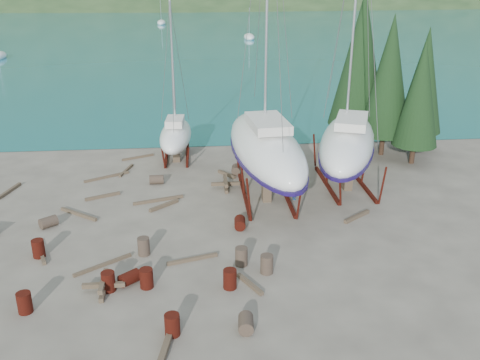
{
  "coord_description": "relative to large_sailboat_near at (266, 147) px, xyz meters",
  "views": [
    {
      "loc": [
        -1.19,
        -24.08,
        12.82
      ],
      "look_at": [
        1.27,
        3.0,
        1.96
      ],
      "focal_mm": 40.0,
      "sensor_mm": 36.0,
      "label": 1
    }
  ],
  "objects": [
    {
      "name": "drum_12",
      "position": [
        -7.14,
        -8.98,
        -2.79
      ],
      "size": [
        1.05,
        1.01,
        0.58
      ],
      "primitive_type": "cylinder",
      "rotation": [
        1.57,
        0.0,
        2.27
      ],
      "color": "#51160E",
      "rests_on": "ground"
    },
    {
      "name": "drum_16",
      "position": [
        -6.71,
        -6.47,
        -2.64
      ],
      "size": [
        0.58,
        0.58,
        0.88
      ],
      "primitive_type": "cylinder",
      "color": "#2D2823",
      "rests_on": "ground"
    },
    {
      "name": "timber_8",
      "position": [
        -5.99,
        -1.05,
        -2.98
      ],
      "size": [
        1.65,
        1.45,
        0.19
      ],
      "primitive_type": "cube",
      "rotation": [
        0.0,
        0.0,
        2.28
      ],
      "color": "brown",
      "rests_on": "ground"
    },
    {
      "name": "drum_8",
      "position": [
        -11.66,
        -6.23,
        -2.64
      ],
      "size": [
        0.58,
        0.58,
        0.88
      ],
      "primitive_type": "cylinder",
      "color": "#51160E",
      "rests_on": "ground"
    },
    {
      "name": "drum_5",
      "position": [
        -2.16,
        -7.84,
        -2.64
      ],
      "size": [
        0.58,
        0.58,
        0.88
      ],
      "primitive_type": "cylinder",
      "color": "#2D2823",
      "rests_on": "ground"
    },
    {
      "name": "timber_pile_fore",
      "position": [
        -8.17,
        -9.47,
        -2.78
      ],
      "size": [
        1.8,
        1.8,
        0.6
      ],
      "color": "brown",
      "rests_on": "ground"
    },
    {
      "name": "drum_9",
      "position": [
        -6.6,
        2.56,
        -2.79
      ],
      "size": [
        0.89,
        0.6,
        0.58
      ],
      "primitive_type": "cylinder",
      "rotation": [
        1.57,
        0.0,
        1.59
      ],
      "color": "#2D2823",
      "rests_on": "ground"
    },
    {
      "name": "timber_10",
      "position": [
        -6.35,
        -0.21,
        -2.99
      ],
      "size": [
        2.9,
        1.05,
        0.16
      ],
      "primitive_type": "cube",
      "rotation": [
        0.0,
        0.0,
        1.88
      ],
      "color": "brown",
      "rests_on": "ground"
    },
    {
      "name": "cypress_mid_right",
      "position": [
        11.03,
        4.83,
        1.84
      ],
      "size": [
        3.06,
        3.06,
        8.5
      ],
      "color": "black",
      "rests_on": "ground"
    },
    {
      "name": "timber_17",
      "position": [
        -10.66,
        -1.77,
        -2.99
      ],
      "size": [
        2.27,
        1.79,
        0.16
      ],
      "primitive_type": "cube",
      "rotation": [
        0.0,
        0.0,
        0.92
      ],
      "color": "brown",
      "rests_on": "ground"
    },
    {
      "name": "worker",
      "position": [
        1.67,
        -0.54,
        -2.1
      ],
      "size": [
        0.51,
        0.74,
        1.94
      ],
      "primitive_type": "imported",
      "rotation": [
        0.0,
        0.0,
        1.5
      ],
      "color": "navy",
      "rests_on": "ground"
    },
    {
      "name": "timber_6",
      "position": [
        -2.08,
        3.57,
        -2.98
      ],
      "size": [
        1.11,
        1.41,
        0.19
      ],
      "primitive_type": "cube",
      "rotation": [
        0.0,
        0.0,
        0.64
      ],
      "color": "brown",
      "rests_on": "ground"
    },
    {
      "name": "timber_16",
      "position": [
        -5.33,
        -12.99,
        -2.96
      ],
      "size": [
        0.71,
        2.68,
        0.23
      ],
      "primitive_type": "cube",
      "rotation": [
        0.0,
        0.0,
        2.96
      ],
      "color": "brown",
      "rests_on": "ground"
    },
    {
      "name": "timber_5",
      "position": [
        -4.41,
        -7.25,
        -2.99
      ],
      "size": [
        2.39,
        0.85,
        0.16
      ],
      "primitive_type": "cube",
      "rotation": [
        0.0,
        0.0,
        1.86
      ],
      "color": "brown",
      "rests_on": "ground"
    },
    {
      "name": "timber_2",
      "position": [
        -15.5,
        1.97,
        -2.98
      ],
      "size": [
        0.78,
        2.32,
        0.19
      ],
      "primitive_type": "cube",
      "rotation": [
        0.0,
        0.0,
        2.88
      ],
      "color": "brown",
      "rests_on": "ground"
    },
    {
      "name": "timber_15",
      "position": [
        -9.9,
        3.87,
        -3.0
      ],
      "size": [
        2.72,
        1.64,
        0.15
      ],
      "primitive_type": "cube",
      "rotation": [
        0.0,
        0.0,
        2.09
      ],
      "color": "brown",
      "rests_on": "ground"
    },
    {
      "name": "timber_pile_aft",
      "position": [
        -2.28,
        1.41,
        -2.78
      ],
      "size": [
        1.8,
        1.8,
        0.6
      ],
      "color": "brown",
      "rests_on": "ground"
    },
    {
      "name": "drum_17",
      "position": [
        -1.09,
        -8.62,
        -2.64
      ],
      "size": [
        0.58,
        0.58,
        0.88
      ],
      "primitive_type": "cylinder",
      "color": "#2D2823",
      "rests_on": "ground"
    },
    {
      "name": "large_sailboat_near",
      "position": [
        0.0,
        0.0,
        0.0
      ],
      "size": [
        4.71,
        12.42,
        19.11
      ],
      "rotation": [
        0.0,
        0.0,
        0.1
      ],
      "color": "white",
      "rests_on": "ground"
    },
    {
      "name": "timber_12",
      "position": [
        -11.67,
        -5.93,
        -2.99
      ],
      "size": [
        1.04,
        2.34,
        0.17
      ],
      "primitive_type": "cube",
      "rotation": [
        0.0,
        0.0,
        0.37
      ],
      "color": "brown",
      "rests_on": "ground"
    },
    {
      "name": "cypress_near_right",
      "position": [
        9.53,
        6.83,
        2.72
      ],
      "size": [
        3.6,
        3.6,
        10.0
      ],
      "color": "black",
      "rests_on": "ground"
    },
    {
      "name": "moored_boat_far",
      "position": [
        -10.97,
        104.83,
        -2.69
      ],
      "size": [
        2.0,
        5.0,
        6.05
      ],
      "color": "white",
      "rests_on": "ground"
    },
    {
      "name": "timber_7",
      "position": [
        -1.95,
        -9.62,
        -2.99
      ],
      "size": [
        1.01,
        1.7,
        0.17
      ],
      "primitive_type": "cube",
      "rotation": [
        0.0,
        0.0,
        0.49
      ],
      "color": "brown",
      "rests_on": "ground"
    },
    {
      "name": "drum_15",
      "position": [
        -11.96,
        -3.06,
        -2.79
      ],
      "size": [
        1.05,
        1.0,
        0.58
      ],
      "primitive_type": "cylinder",
      "rotation": [
        1.57,
        0.0,
        2.23
      ],
      "color": "#2D2823",
      "rests_on": "ground"
    },
    {
      "name": "drum_13",
      "position": [
        -6.38,
        -9.32,
        -2.64
      ],
      "size": [
        0.58,
        0.58,
        0.88
      ],
      "primitive_type": "cylinder",
      "color": "#51160E",
      "rests_on": "ground"
    },
    {
      "name": "timber_9",
      "position": [
        -8.76,
        4.96,
        -3.0
      ],
      "size": [
        0.76,
        2.19,
        0.15
      ],
      "primitive_type": "cube",
      "rotation": [
        0.0,
        0.0,
        2.86
      ],
      "color": "brown",
      "rests_on": "ground"
    },
    {
      "name": "timber_3",
      "position": [
        -8.52,
        -7.4,
        -3.0
      ],
      "size": [
        2.45,
        1.81,
        0.15
      ],
      "primitive_type": "cube",
      "rotation": [
        0.0,
        0.0,
        2.19
      ],
      "color": "brown",
      "rests_on": "ground"
    },
    {
      "name": "drum_7",
      "position": [
        -2.82,
        -9.69,
        -2.64
      ],
      "size": [
        0.58,
        0.58,
        0.88
      ],
      "primitive_type": "cylinder",
      "color": "#51160E",
      "rests_on": "ground"
    },
    {
      "name": "drum_3",
      "position": [
        -5.19,
        -12.64,
        -2.64
      ],
      "size": [
        0.58,
        0.58,
        0.88
      ],
      "primitive_type": "cylinder",
      "color": "#51160E",
      "rests_on": "ground"
    },
    {
      "name": "cypress_back_left",
      "position": [
        8.03,
        8.83,
        3.59
      ],
      "size": [
        4.14,
        4.14,
        11.5
      ],
      "color": "black",
      "rests_on": "ground"
    },
    {
      "name": "ground",
      "position": [
        -2.97,
        -5.17,
        -3.08
      ],
      "size": [
        600.0,
        600.0,
        0.0
      ],
      "primitive_type": "plane",
      "color": "#595146",
      "rests_on": "ground"
    },
    {
      "name": "timber_1",
      "position": [
        4.61,
        -3.49,
        -2.98
      ],
      "size": [
        1.76,
        1.38,
        0.19
      ],
      "primitive_type": "cube",
      "rotation": [
        0.0,
        0.0,
        2.21
      ],
      "color": "brown",
      "rests_on": "ground"
    },
    {
      "name": "timber_0",
      "position": [
        -8.21,
        7.61,
        -3.0
      ],
      "size": [
        2.2,
        1.15,
        0.14
      ],
      "primitive_type": "cube",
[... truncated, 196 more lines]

